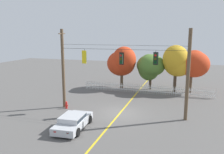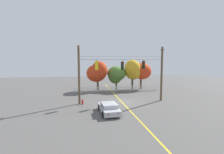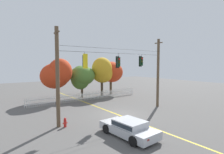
# 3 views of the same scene
# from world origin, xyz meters

# --- Properties ---
(ground) EXTENTS (80.00, 80.00, 0.00)m
(ground) POSITION_xyz_m (0.00, 0.00, 0.00)
(ground) COLOR #565451
(lane_centerline_stripe) EXTENTS (0.16, 36.00, 0.01)m
(lane_centerline_stripe) POSITION_xyz_m (0.00, 0.00, 0.00)
(lane_centerline_stripe) COLOR gold
(lane_centerline_stripe) RESTS_ON ground
(signal_support_span) EXTENTS (12.13, 1.10, 7.87)m
(signal_support_span) POSITION_xyz_m (0.00, -0.00, 4.00)
(signal_support_span) COLOR brown
(signal_support_span) RESTS_ON ground
(traffic_signal_westbound_side) EXTENTS (0.43, 0.38, 1.41)m
(traffic_signal_westbound_side) POSITION_xyz_m (-3.56, -0.01, 5.24)
(traffic_signal_westbound_side) COLOR black
(traffic_signal_eastbound_side) EXTENTS (0.43, 0.38, 1.41)m
(traffic_signal_eastbound_side) POSITION_xyz_m (0.07, 0.01, 5.18)
(traffic_signal_eastbound_side) COLOR black
(traffic_signal_southbound_primary) EXTENTS (0.43, 0.38, 1.30)m
(traffic_signal_southbound_primary) POSITION_xyz_m (3.16, 0.01, 5.28)
(traffic_signal_southbound_primary) COLOR black
(white_picket_fence) EXTENTS (16.33, 0.06, 1.13)m
(white_picket_fence) POSITION_xyz_m (1.09, 8.01, 0.57)
(white_picket_fence) COLOR white
(white_picket_fence) RESTS_ON ground
(autumn_maple_near_fence) EXTENTS (4.12, 3.79, 5.74)m
(autumn_maple_near_fence) POSITION_xyz_m (-2.55, 10.14, 3.62)
(autumn_maple_near_fence) COLOR brown
(autumn_maple_near_fence) RESTS_ON ground
(autumn_maple_mid) EXTENTS (3.77, 3.49, 4.77)m
(autumn_maple_mid) POSITION_xyz_m (1.20, 10.41, 3.15)
(autumn_maple_mid) COLOR #473828
(autumn_maple_mid) RESTS_ON ground
(autumn_oak_far_east) EXTENTS (3.66, 3.42, 6.03)m
(autumn_oak_far_east) POSITION_xyz_m (4.62, 10.03, 3.90)
(autumn_oak_far_east) COLOR #473828
(autumn_oak_far_east) RESTS_ON ground
(autumn_maple_far_west) EXTENTS (3.81, 3.48, 5.41)m
(autumn_maple_far_west) POSITION_xyz_m (6.70, 10.41, 3.74)
(autumn_maple_far_west) COLOR brown
(autumn_maple_far_west) RESTS_ON ground
(parked_car) EXTENTS (2.22, 4.44, 1.15)m
(parked_car) POSITION_xyz_m (-2.58, -4.63, 0.61)
(parked_car) COLOR #B7BABF
(parked_car) RESTS_ON ground
(fire_hydrant) EXTENTS (0.38, 0.22, 0.75)m
(fire_hydrant) POSITION_xyz_m (-5.51, -0.34, 0.37)
(fire_hydrant) COLOR red
(fire_hydrant) RESTS_ON ground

